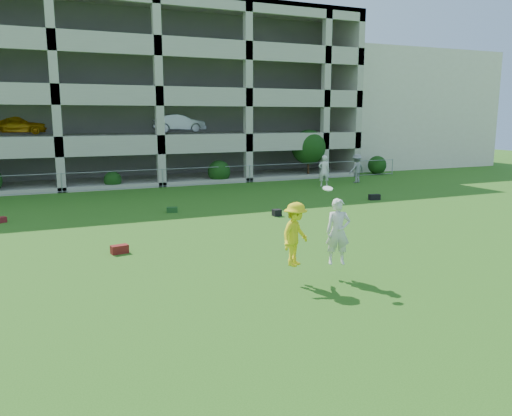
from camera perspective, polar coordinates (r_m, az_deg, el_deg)
name	(u,v)px	position (r m, az deg, el deg)	size (l,w,h in m)	color
ground	(309,271)	(14.80, 6.12, -7.17)	(100.00, 100.00, 0.00)	#235114
stucco_building	(377,110)	(50.20, 13.64, 10.78)	(16.00, 14.00, 10.00)	beige
bystander_e	(324,171)	(32.36, 7.78, 4.22)	(0.73, 0.48, 2.01)	silver
bystander_f	(357,168)	(34.66, 11.43, 4.46)	(1.25, 0.72, 1.93)	gray
bag_red_a	(120,249)	(17.12, -15.33, -4.57)	(0.55, 0.30, 0.28)	#57180E
crate_d	(277,213)	(22.65, 2.39, -0.54)	(0.35, 0.35, 0.30)	black
bag_black_e	(374,197)	(27.75, 13.38, 1.22)	(0.60, 0.30, 0.30)	black
bag_red_f	(0,220)	(23.83, -27.20, -1.22)	(0.45, 0.28, 0.24)	maroon
bag_green_g	(172,210)	(23.80, -9.57, -0.20)	(0.50, 0.30, 0.25)	#183C15
frisbee_contest	(309,233)	(13.54, 6.03, -2.90)	(2.30, 1.15, 2.21)	yellow
parking_garage	(135,96)	(40.60, -13.70, 12.36)	(30.00, 14.00, 12.00)	#9E998C
fence	(163,178)	(32.27, -10.63, 3.42)	(36.06, 0.06, 1.20)	gray
shrub_row	(227,160)	(34.13, -3.38, 5.47)	(34.38, 2.52, 3.50)	#163D11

